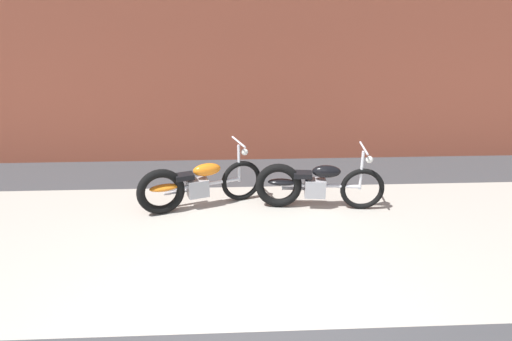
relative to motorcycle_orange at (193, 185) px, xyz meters
The scene contains 5 objects.
ground_plane 2.85m from the motorcycle_orange, 74.33° to the right, with size 80.00×80.00×0.00m, color #38383A.
sidewalk_slab 1.29m from the motorcycle_orange, 51.77° to the right, with size 36.00×3.50×0.01m, color #9E998E.
brick_building_wall 3.69m from the motorcycle_orange, 72.93° to the left, with size 36.00×0.50×6.03m, color brown.
motorcycle_orange is the anchor object (origin of this frame).
motorcycle_black 1.83m from the motorcycle_orange, ahead, with size 2.00×0.60×1.03m.
Camera 1 is at (-0.04, -3.06, 2.90)m, focal length 28.25 mm.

